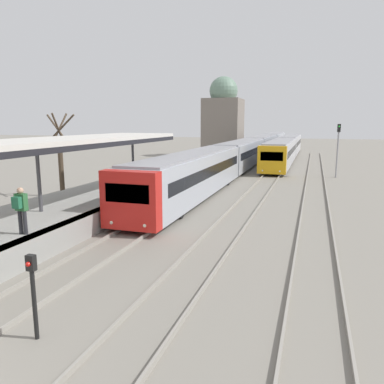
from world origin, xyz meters
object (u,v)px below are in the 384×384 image
Objects in this scene: person_on_platform at (21,207)px; signal_post_near at (33,288)px; train_far at (286,147)px; train_near at (254,148)px; signal_mast_far at (338,144)px.

person_on_platform is 5.48m from signal_post_near.
train_far is at bearing 81.78° from person_on_platform.
train_near is 14.69× the size of signal_mast_far.
signal_post_near is at bearing -92.78° from train_far.
signal_mast_far is at bearing -70.81° from train_far.
train_near reaches higher than train_far.
signal_post_near is at bearing -45.70° from person_on_platform.
train_far reaches higher than person_on_platform.
person_on_platform is at bearing -98.22° from train_far.
train_near is 4.79m from train_far.
train_near reaches higher than person_on_platform.
train_far is 7.39× the size of signal_mast_far.
signal_post_near is at bearing -104.80° from signal_mast_far.
train_near is 34.91× the size of signal_post_near.
train_far reaches higher than signal_post_near.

